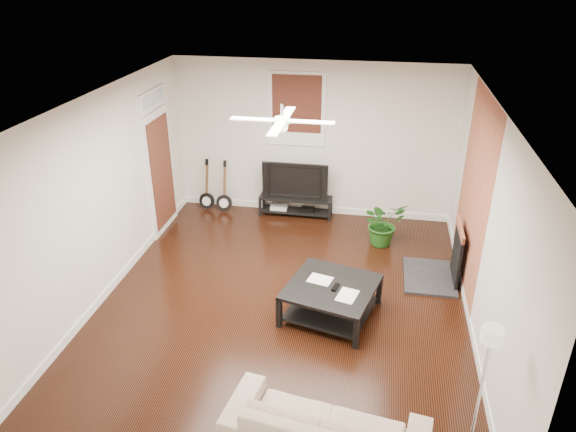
{
  "coord_description": "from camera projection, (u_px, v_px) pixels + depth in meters",
  "views": [
    {
      "loc": [
        1.14,
        -6.04,
        4.35
      ],
      "look_at": [
        0.0,
        0.4,
        1.15
      ],
      "focal_mm": 33.21,
      "sensor_mm": 36.0,
      "label": 1
    }
  ],
  "objects": [
    {
      "name": "brick_accent",
      "position": [
        474.0,
        195.0,
        7.31
      ],
      "size": [
        0.02,
        2.2,
        2.8
      ],
      "primitive_type": "cube",
      "color": "#B35539",
      "rests_on": "floor"
    },
    {
      "name": "tv_stand",
      "position": [
        296.0,
        206.0,
        9.85
      ],
      "size": [
        1.33,
        0.35,
        0.37
      ],
      "primitive_type": "cube",
      "color": "black",
      "rests_on": "floor"
    },
    {
      "name": "floor_lamp",
      "position": [
        479.0,
        399.0,
        4.74
      ],
      "size": [
        0.3,
        0.3,
        1.59
      ],
      "primitive_type": null,
      "rotation": [
        0.0,
        0.0,
        -0.16
      ],
      "color": "silver",
      "rests_on": "floor"
    },
    {
      "name": "tv",
      "position": [
        296.0,
        179.0,
        9.64
      ],
      "size": [
        1.19,
        0.16,
        0.68
      ],
      "primitive_type": "imported",
      "color": "black",
      "rests_on": "tv_stand"
    },
    {
      "name": "sofa",
      "position": [
        325.0,
        428.0,
        5.09
      ],
      "size": [
        2.04,
        1.05,
        0.57
      ],
      "primitive_type": "imported",
      "rotation": [
        0.0,
        0.0,
        2.99
      ],
      "color": "tan",
      "rests_on": "floor"
    },
    {
      "name": "guitar_left",
      "position": [
        206.0,
        186.0,
        9.96
      ],
      "size": [
        0.32,
        0.25,
        0.97
      ],
      "primitive_type": null,
      "rotation": [
        0.0,
        0.0,
        -0.14
      ],
      "color": "black",
      "rests_on": "floor"
    },
    {
      "name": "guitar_right",
      "position": [
        223.0,
        188.0,
        9.88
      ],
      "size": [
        0.31,
        0.22,
        0.97
      ],
      "primitive_type": null,
      "rotation": [
        0.0,
        0.0,
        -0.03
      ],
      "color": "black",
      "rests_on": "floor"
    },
    {
      "name": "potted_plant",
      "position": [
        383.0,
        223.0,
        8.79
      ],
      "size": [
        0.9,
        0.87,
        0.77
      ],
      "primitive_type": "imported",
      "rotation": [
        0.0,
        0.0,
        0.55
      ],
      "color": "#1E5117",
      "rests_on": "floor"
    },
    {
      "name": "room",
      "position": [
        283.0,
        212.0,
        6.82
      ],
      "size": [
        5.01,
        6.01,
        2.81
      ],
      "color": "black",
      "rests_on": "ground"
    },
    {
      "name": "door_left",
      "position": [
        160.0,
        161.0,
        8.95
      ],
      "size": [
        0.08,
        1.0,
        2.5
      ],
      "primitive_type": "cube",
      "color": "white",
      "rests_on": "wall_left"
    },
    {
      "name": "fireplace",
      "position": [
        443.0,
        252.0,
        7.77
      ],
      "size": [
        0.8,
        1.1,
        0.92
      ],
      "primitive_type": "cube",
      "color": "black",
      "rests_on": "floor"
    },
    {
      "name": "coffee_table",
      "position": [
        331.0,
        300.0,
        7.08
      ],
      "size": [
        1.34,
        1.34,
        0.46
      ],
      "primitive_type": "cube",
      "rotation": [
        0.0,
        0.0,
        -0.25
      ],
      "color": "black",
      "rests_on": "floor"
    },
    {
      "name": "ceiling_fan",
      "position": [
        282.0,
        121.0,
        6.29
      ],
      "size": [
        1.24,
        1.24,
        0.32
      ],
      "primitive_type": null,
      "color": "white",
      "rests_on": "ceiling"
    },
    {
      "name": "window_back",
      "position": [
        297.0,
        109.0,
        9.25
      ],
      "size": [
        1.0,
        0.06,
        1.3
      ],
      "primitive_type": "cube",
      "color": "#36160E",
      "rests_on": "wall_back"
    }
  ]
}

